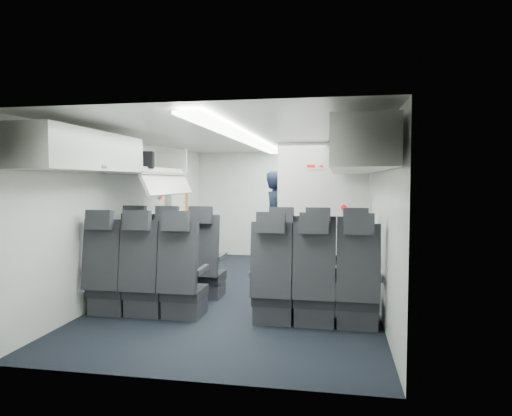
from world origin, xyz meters
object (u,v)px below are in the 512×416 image
(flight_attendant, at_px, (277,221))
(carry_on_bag, at_px, (139,160))
(galley_unit, at_px, (324,212))
(seat_row_front, at_px, (243,269))
(seat_row_mid, at_px, (227,285))
(boarding_door, at_px, (178,214))

(flight_attendant, height_order, carry_on_bag, carry_on_bag)
(galley_unit, relative_size, carry_on_bag, 5.20)
(seat_row_front, distance_m, carry_on_bag, 1.98)
(seat_row_front, xyz_separation_m, carry_on_bag, (-1.36, -0.13, 1.42))
(galley_unit, relative_size, flight_attendant, 1.10)
(seat_row_mid, distance_m, galley_unit, 4.30)
(seat_row_mid, xyz_separation_m, carry_on_bag, (-1.36, 0.77, 1.42))
(seat_row_front, bearing_deg, seat_row_mid, -90.00)
(seat_row_mid, xyz_separation_m, galley_unit, (0.95, 4.15, 0.55))
(seat_row_front, xyz_separation_m, boarding_door, (-1.64, 2.09, 0.55))
(seat_row_front, height_order, boarding_door, boarding_door)
(flight_attendant, bearing_deg, carry_on_bag, 118.28)
(galley_unit, xyz_separation_m, carry_on_bag, (-2.31, -3.39, 0.88))
(boarding_door, height_order, carry_on_bag, carry_on_bag)
(seat_row_mid, distance_m, boarding_door, 3.45)
(galley_unit, relative_size, boarding_door, 1.02)
(seat_row_front, distance_m, flight_attendant, 1.97)
(seat_row_front, relative_size, seat_row_mid, 1.00)
(seat_row_front, height_order, carry_on_bag, carry_on_bag)
(seat_row_mid, bearing_deg, galley_unit, 77.12)
(seat_row_mid, relative_size, flight_attendant, 1.93)
(seat_row_front, bearing_deg, boarding_door, 128.16)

